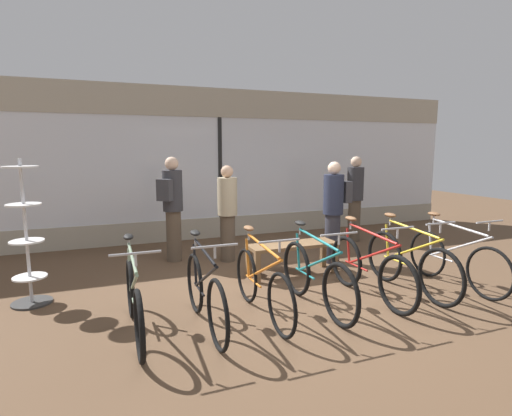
{
  "coord_description": "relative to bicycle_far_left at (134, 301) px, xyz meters",
  "views": [
    {
      "loc": [
        -2.44,
        -4.63,
        1.96
      ],
      "look_at": [
        0.0,
        1.58,
        0.95
      ],
      "focal_mm": 28.0,
      "sensor_mm": 36.0,
      "label": 1
    }
  ],
  "objects": [
    {
      "name": "accessory_rack",
      "position": [
        -1.15,
        1.39,
        0.37
      ],
      "size": [
        0.48,
        0.48,
        1.83
      ],
      "color": "#333333",
      "rests_on": "ground_plane"
    },
    {
      "name": "bicycle_center_right",
      "position": [
        2.94,
        -0.03,
        0.01
      ],
      "size": [
        0.46,
        1.8,
        1.04
      ],
      "color": "black",
      "rests_on": "ground_plane"
    },
    {
      "name": "bicycle_far_left",
      "position": [
        0.0,
        0.0,
        0.0
      ],
      "size": [
        0.46,
        1.75,
        1.02
      ],
      "color": "black",
      "rests_on": "ground_plane"
    },
    {
      "name": "customer_near_rack",
      "position": [
        1.75,
        2.34,
        0.49
      ],
      "size": [
        0.41,
        0.41,
        1.67
      ],
      "color": "brown",
      "rests_on": "ground_plane"
    },
    {
      "name": "bicycle_center_left",
      "position": [
        1.42,
        -0.04,
        0.01
      ],
      "size": [
        0.46,
        1.74,
        1.03
      ],
      "color": "black",
      "rests_on": "ground_plane"
    },
    {
      "name": "customer_by_window",
      "position": [
        4.71,
        2.83,
        0.56
      ],
      "size": [
        0.38,
        0.38,
        1.78
      ],
      "color": "brown",
      "rests_on": "ground_plane"
    },
    {
      "name": "bicycle_right",
      "position": [
        3.6,
        -0.03,
        0.02
      ],
      "size": [
        0.46,
        1.8,
        1.05
      ],
      "color": "black",
      "rests_on": "ground_plane"
    },
    {
      "name": "bicycle_left",
      "position": [
        0.73,
        -0.1,
        0.02
      ],
      "size": [
        0.46,
        1.7,
        1.04
      ],
      "color": "black",
      "rests_on": "ground_plane"
    },
    {
      "name": "customer_near_bench",
      "position": [
        0.87,
        2.68,
        0.6
      ],
      "size": [
        0.53,
        0.55,
        1.81
      ],
      "color": "brown",
      "rests_on": "ground_plane"
    },
    {
      "name": "ground_plane",
      "position": [
        2.17,
        0.47,
        -0.38
      ],
      "size": [
        24.0,
        24.0,
        0.0
      ],
      "primitive_type": "plane",
      "color": "brown"
    },
    {
      "name": "bicycle_far_right",
      "position": [
        4.35,
        -0.09,
        0.02
      ],
      "size": [
        0.46,
        1.76,
        1.03
      ],
      "color": "black",
      "rests_on": "ground_plane"
    },
    {
      "name": "bicycle_center",
      "position": [
        2.12,
        -0.06,
        0.02
      ],
      "size": [
        0.46,
        1.77,
        1.04
      ],
      "color": "black",
      "rests_on": "ground_plane"
    },
    {
      "name": "shop_back_wall",
      "position": [
        2.17,
        4.2,
        1.26
      ],
      "size": [
        12.0,
        0.08,
        3.2
      ],
      "color": "#B2A893",
      "rests_on": "ground_plane"
    },
    {
      "name": "display_bench",
      "position": [
        2.46,
        1.24,
        0.02
      ],
      "size": [
        1.4,
        0.44,
        0.49
      ],
      "color": "brown",
      "rests_on": "ground_plane"
    },
    {
      "name": "customer_mid_floor",
      "position": [
        3.41,
        1.6,
        0.56
      ],
      "size": [
        0.5,
        0.37,
        1.73
      ],
      "color": "#2D2D38",
      "rests_on": "ground_plane"
    }
  ]
}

